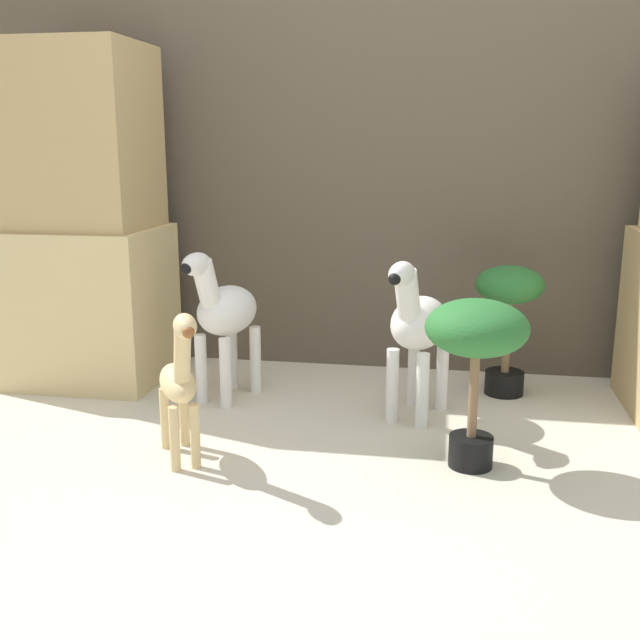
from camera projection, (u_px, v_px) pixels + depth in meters
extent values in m
plane|color=beige|center=(355.00, 481.00, 2.44)|extent=(14.00, 14.00, 0.00)
cube|color=brown|center=(395.00, 138.00, 3.47)|extent=(6.40, 0.08, 2.20)
cube|color=#DBC184|center=(88.00, 304.00, 3.44)|extent=(0.68, 0.56, 0.70)
cube|color=tan|center=(76.00, 137.00, 3.27)|extent=(0.62, 0.51, 0.79)
cylinder|color=white|center=(422.00, 391.00, 2.88)|extent=(0.05, 0.05, 0.30)
cylinder|color=white|center=(392.00, 386.00, 2.94)|extent=(0.05, 0.05, 0.30)
cylinder|color=white|center=(442.00, 375.00, 3.07)|extent=(0.05, 0.05, 0.30)
cylinder|color=white|center=(414.00, 371.00, 3.13)|extent=(0.05, 0.05, 0.30)
ellipsoid|color=white|center=(420.00, 323.00, 2.95)|extent=(0.30, 0.37, 0.21)
cylinder|color=white|center=(407.00, 295.00, 2.80)|extent=(0.13, 0.16, 0.22)
ellipsoid|color=white|center=(402.00, 274.00, 2.73)|extent=(0.13, 0.17, 0.09)
sphere|color=black|center=(395.00, 279.00, 2.67)|extent=(0.05, 0.05, 0.05)
cube|color=black|center=(407.00, 292.00, 2.80)|extent=(0.05, 0.09, 0.18)
cylinder|color=white|center=(226.00, 373.00, 3.10)|extent=(0.05, 0.05, 0.30)
cylinder|color=white|center=(201.00, 369.00, 3.16)|extent=(0.05, 0.05, 0.30)
cylinder|color=white|center=(255.00, 359.00, 3.29)|extent=(0.05, 0.05, 0.30)
cylinder|color=white|center=(232.00, 356.00, 3.35)|extent=(0.05, 0.05, 0.30)
ellipsoid|color=white|center=(227.00, 310.00, 3.17)|extent=(0.30, 0.37, 0.21)
cylinder|color=white|center=(207.00, 284.00, 3.02)|extent=(0.13, 0.16, 0.22)
ellipsoid|color=white|center=(196.00, 264.00, 2.95)|extent=(0.13, 0.17, 0.09)
sphere|color=black|center=(186.00, 268.00, 2.89)|extent=(0.05, 0.05, 0.05)
cube|color=black|center=(207.00, 282.00, 3.02)|extent=(0.05, 0.09, 0.18)
cylinder|color=#E0C184|center=(195.00, 436.00, 2.52)|extent=(0.03, 0.03, 0.23)
cylinder|color=#E0C184|center=(175.00, 439.00, 2.50)|extent=(0.03, 0.03, 0.23)
cylinder|color=#E0C184|center=(184.00, 416.00, 2.71)|extent=(0.03, 0.03, 0.23)
cylinder|color=#E0C184|center=(165.00, 418.00, 2.69)|extent=(0.03, 0.03, 0.23)
ellipsoid|color=#E0C184|center=(177.00, 383.00, 2.57)|extent=(0.25, 0.31, 0.11)
cylinder|color=#E0C184|center=(182.00, 353.00, 2.42)|extent=(0.11, 0.14, 0.24)
ellipsoid|color=#E0C184|center=(185.00, 326.00, 2.33)|extent=(0.13, 0.15, 0.08)
sphere|color=brown|center=(188.00, 332.00, 2.28)|extent=(0.04, 0.04, 0.04)
cylinder|color=black|center=(504.00, 383.00, 3.29)|extent=(0.17, 0.17, 0.10)
cylinder|color=brown|center=(507.00, 338.00, 3.24)|extent=(0.04, 0.04, 0.31)
ellipsoid|color=#286B2D|center=(510.00, 285.00, 3.18)|extent=(0.29, 0.29, 0.16)
cylinder|color=black|center=(471.00, 451.00, 2.55)|extent=(0.15, 0.15, 0.11)
cylinder|color=brown|center=(473.00, 396.00, 2.50)|extent=(0.03, 0.03, 0.29)
ellipsoid|color=#286B2D|center=(477.00, 328.00, 2.45)|extent=(0.34, 0.34, 0.19)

